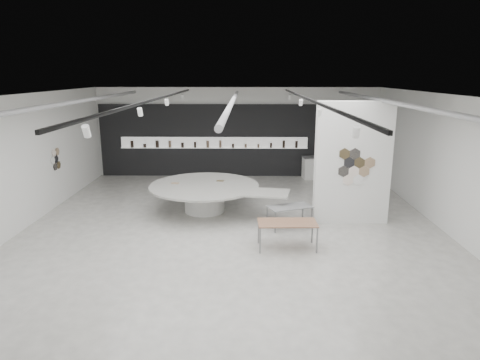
{
  "coord_description": "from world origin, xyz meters",
  "views": [
    {
      "loc": [
        0.38,
        -11.3,
        4.35
      ],
      "look_at": [
        0.2,
        1.2,
        1.23
      ],
      "focal_mm": 32.0,
      "sensor_mm": 36.0,
      "label": 1
    }
  ],
  "objects_px": {
    "partition_column": "(353,163)",
    "display_island": "(206,194)",
    "kitchen_counter": "(322,167)",
    "sample_table_wood": "(287,224)",
    "sample_table_stone": "(290,208)"
  },
  "relations": [
    {
      "from": "sample_table_wood",
      "to": "kitchen_counter",
      "type": "distance_m",
      "value": 7.9
    },
    {
      "from": "sample_table_wood",
      "to": "sample_table_stone",
      "type": "bearing_deg",
      "value": 81.94
    },
    {
      "from": "sample_table_wood",
      "to": "kitchen_counter",
      "type": "bearing_deg",
      "value": 73.99
    },
    {
      "from": "sample_table_stone",
      "to": "sample_table_wood",
      "type": "bearing_deg",
      "value": -98.06
    },
    {
      "from": "display_island",
      "to": "kitchen_counter",
      "type": "xyz_separation_m",
      "value": [
        4.5,
        4.65,
        -0.12
      ]
    },
    {
      "from": "partition_column",
      "to": "sample_table_wood",
      "type": "relative_size",
      "value": 2.39
    },
    {
      "from": "sample_table_wood",
      "to": "kitchen_counter",
      "type": "relative_size",
      "value": 0.89
    },
    {
      "from": "display_island",
      "to": "sample_table_wood",
      "type": "bearing_deg",
      "value": -41.66
    },
    {
      "from": "display_island",
      "to": "kitchen_counter",
      "type": "bearing_deg",
      "value": 56.03
    },
    {
      "from": "sample_table_stone",
      "to": "display_island",
      "type": "bearing_deg",
      "value": 150.87
    },
    {
      "from": "partition_column",
      "to": "display_island",
      "type": "xyz_separation_m",
      "value": [
        -4.39,
        0.89,
        -1.22
      ]
    },
    {
      "from": "partition_column",
      "to": "sample_table_stone",
      "type": "xyz_separation_m",
      "value": [
        -1.86,
        -0.52,
        -1.22
      ]
    },
    {
      "from": "display_island",
      "to": "sample_table_wood",
      "type": "relative_size",
      "value": 3.14
    },
    {
      "from": "kitchen_counter",
      "to": "partition_column",
      "type": "bearing_deg",
      "value": -97.71
    },
    {
      "from": "display_island",
      "to": "sample_table_wood",
      "type": "xyz_separation_m",
      "value": [
        2.32,
        -2.94,
        0.06
      ]
    }
  ]
}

